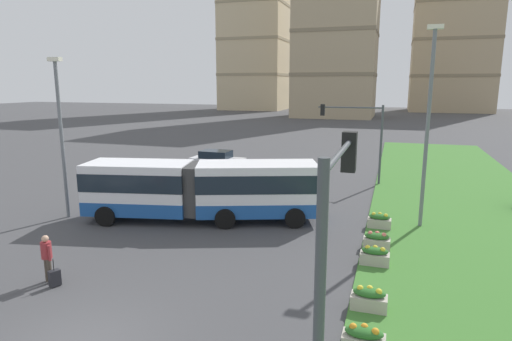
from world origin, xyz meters
The scene contains 17 objects.
grass_median centered at (11.62, 10.00, 0.04)m, with size 10.00×70.00×0.08m, color #3D752D.
articulated_bus centered at (-1.54, 11.00, 1.65)m, with size 11.95×5.66×3.00m.
car_white_van centered at (-6.04, 23.58, 0.75)m, with size 4.46×2.14×1.58m.
pedestrian_crossing centered at (-3.70, 2.82, 1.00)m, with size 0.54×0.36×1.74m.
rolling_suitcase centered at (-3.25, 2.62, 0.31)m, with size 0.36×0.43×0.97m.
flower_planter_0 centered at (7.22, 2.00, 0.43)m, with size 1.10×0.56×0.74m.
flower_planter_1 centered at (7.22, 4.25, 0.43)m, with size 1.10×0.56×0.74m.
flower_planter_2 centered at (7.22, 7.79, 0.43)m, with size 1.10×0.56×0.74m.
flower_planter_3 centered at (7.22, 9.50, 0.43)m, with size 1.10×0.56×0.74m.
flower_planter_4 centered at (7.22, 12.34, 0.43)m, with size 1.10×0.56×0.74m.
traffic_light_far_right centered at (5.28, 22.00, 3.87)m, with size 4.45×0.28×5.52m.
traffic_light_near_right centered at (6.82, -1.86, 4.10)m, with size 0.28×3.57×5.98m.
streetlight_left centered at (-8.50, 9.29, 4.54)m, with size 0.70×0.28×8.20m.
streetlight_median centered at (9.12, 13.25, 5.21)m, with size 0.70×0.28×9.53m.
apartment_tower_west centered at (-30.00, 106.98, 27.35)m, with size 17.00×14.92×54.66m.
apartment_tower_westcentre centered at (-5.08, 85.70, 21.29)m, with size 16.66×15.00×42.54m.
apartment_tower_centre centered at (20.49, 113.98, 21.64)m, with size 19.78×16.07×43.23m.
Camera 1 is at (7.66, -8.40, 6.89)m, focal length 30.14 mm.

